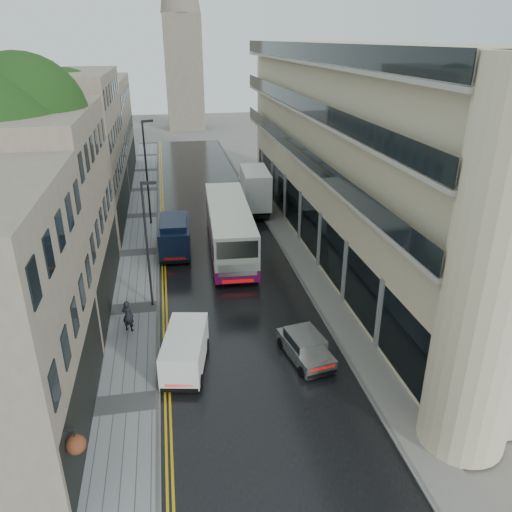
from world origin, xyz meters
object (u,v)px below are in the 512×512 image
object	(u,v)px
cream_bus	(214,247)
white_van	(162,369)
navy_van	(160,244)
silver_hatchback	(303,364)
lamp_post_far	(147,174)
white_lorry	(245,195)
lamp_post_near	(147,247)
pedestrian	(128,316)
tree_far	(49,156)

from	to	relation	value
cream_bus	white_van	world-z (taller)	cream_bus
navy_van	white_van	bearing A→B (deg)	-87.44
silver_hatchback	lamp_post_far	size ratio (longest dim) A/B	0.43
white_lorry	navy_van	size ratio (longest dim) A/B	1.40
cream_bus	navy_van	world-z (taller)	cream_bus
lamp_post_near	navy_van	bearing A→B (deg)	88.07
navy_van	pedestrian	distance (m)	8.98
navy_van	lamp_post_far	xyz separation A→B (m)	(-0.78, 8.07, 2.95)
navy_van	white_lorry	bearing A→B (deg)	51.91
white_van	pedestrian	distance (m)	5.23
white_van	lamp_post_far	world-z (taller)	lamp_post_far
cream_bus	tree_far	bearing A→B (deg)	143.21
pedestrian	lamp_post_far	xyz separation A→B (m)	(0.95, 16.88, 3.32)
cream_bus	navy_van	size ratio (longest dim) A/B	2.36
tree_far	lamp_post_near	world-z (taller)	tree_far
tree_far	white_van	world-z (taller)	tree_far
lamp_post_far	lamp_post_near	bearing A→B (deg)	-112.40
silver_hatchback	white_van	distance (m)	6.37
lamp_post_near	lamp_post_far	distance (m)	14.29
white_van	lamp_post_far	size ratio (longest dim) A/B	0.49
white_lorry	white_van	distance (m)	23.45
white_van	lamp_post_near	world-z (taller)	lamp_post_near
silver_hatchback	lamp_post_far	bearing A→B (deg)	97.81
tree_far	pedestrian	xyz separation A→B (m)	(6.16, -16.20, -5.23)
lamp_post_far	silver_hatchback	bearing A→B (deg)	-95.57
silver_hatchback	pedestrian	bearing A→B (deg)	136.54
tree_far	white_van	xyz separation A→B (m)	(7.90, -21.13, -5.28)
silver_hatchback	lamp_post_near	xyz separation A→B (m)	(-6.89, 7.95, 3.09)
pedestrian	white_lorry	bearing A→B (deg)	-94.54
lamp_post_far	white_van	bearing A→B (deg)	-111.31
white_lorry	lamp_post_near	world-z (taller)	lamp_post_near
white_lorry	cream_bus	bearing A→B (deg)	-106.46
pedestrian	lamp_post_near	bearing A→B (deg)	-91.61
lamp_post_near	lamp_post_far	size ratio (longest dim) A/B	0.87
white_lorry	silver_hatchback	world-z (taller)	white_lorry
pedestrian	lamp_post_near	distance (m)	4.00
pedestrian	lamp_post_far	bearing A→B (deg)	-70.20
lamp_post_near	tree_far	bearing A→B (deg)	121.48
white_van	silver_hatchback	bearing A→B (deg)	7.26
lamp_post_near	pedestrian	bearing A→B (deg)	-111.58
silver_hatchback	lamp_post_near	world-z (taller)	lamp_post_near
white_lorry	lamp_post_near	xyz separation A→B (m)	(-7.85, -14.72, 1.83)
cream_bus	pedestrian	distance (m)	8.61
cream_bus	lamp_post_far	xyz separation A→B (m)	(-4.31, 10.11, 2.60)
white_van	pedestrian	xyz separation A→B (m)	(-1.74, 4.93, 0.04)
cream_bus	navy_van	xyz separation A→B (m)	(-3.53, 2.03, -0.35)
white_lorry	white_van	xyz separation A→B (m)	(-7.31, -22.25, -1.01)
silver_hatchback	navy_van	world-z (taller)	navy_van
navy_van	lamp_post_near	size ratio (longest dim) A/B	0.72
tree_far	silver_hatchback	distance (m)	26.42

